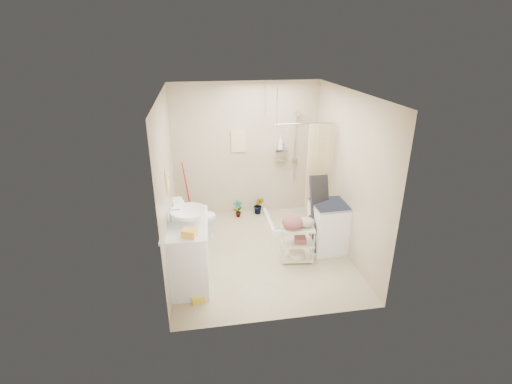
# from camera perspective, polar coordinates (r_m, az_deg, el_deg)

# --- Properties ---
(floor) EXTENTS (3.20, 3.20, 0.00)m
(floor) POSITION_cam_1_polar(r_m,az_deg,el_deg) (6.26, 0.69, -9.30)
(floor) COLOR #B8AE8A
(floor) RESTS_ON ground
(ceiling) EXTENTS (2.80, 3.20, 0.04)m
(ceiling) POSITION_cam_1_polar(r_m,az_deg,el_deg) (5.35, 0.82, 15.01)
(ceiling) COLOR silver
(ceiling) RESTS_ON ground
(wall_back) EXTENTS (2.80, 0.04, 2.60)m
(wall_back) POSITION_cam_1_polar(r_m,az_deg,el_deg) (7.18, -1.50, 6.38)
(wall_back) COLOR #BEAE93
(wall_back) RESTS_ON ground
(wall_front) EXTENTS (2.80, 0.04, 2.60)m
(wall_front) POSITION_cam_1_polar(r_m,az_deg,el_deg) (4.25, 4.54, -5.71)
(wall_front) COLOR #BEAE93
(wall_front) RESTS_ON ground
(wall_left) EXTENTS (0.04, 3.20, 2.60)m
(wall_left) POSITION_cam_1_polar(r_m,az_deg,el_deg) (5.62, -13.46, 1.01)
(wall_left) COLOR #BEAE93
(wall_left) RESTS_ON ground
(wall_right) EXTENTS (0.04, 3.20, 2.60)m
(wall_right) POSITION_cam_1_polar(r_m,az_deg,el_deg) (6.07, 13.90, 2.60)
(wall_right) COLOR #BEAE93
(wall_right) RESTS_ON ground
(vanity) EXTENTS (0.65, 1.11, 0.96)m
(vanity) POSITION_cam_1_polar(r_m,az_deg,el_deg) (5.45, -10.45, -9.12)
(vanity) COLOR silver
(vanity) RESTS_ON ground
(sink) EXTENTS (0.62, 0.62, 0.18)m
(sink) POSITION_cam_1_polar(r_m,az_deg,el_deg) (5.21, -10.33, -3.58)
(sink) COLOR white
(sink) RESTS_ON vanity
(counter_basket) EXTENTS (0.22, 0.20, 0.10)m
(counter_basket) POSITION_cam_1_polar(r_m,az_deg,el_deg) (4.84, -10.20, -6.25)
(counter_basket) COLOR yellow
(counter_basket) RESTS_ON vanity
(floor_basket) EXTENTS (0.28, 0.24, 0.13)m
(floor_basket) POSITION_cam_1_polar(r_m,az_deg,el_deg) (5.28, -8.98, -15.71)
(floor_basket) COLOR yellow
(floor_basket) RESTS_ON ground
(toilet) EXTENTS (0.76, 0.47, 0.75)m
(toilet) POSITION_cam_1_polar(r_m,az_deg,el_deg) (6.62, -9.30, -4.02)
(toilet) COLOR white
(toilet) RESTS_ON ground
(mop) EXTENTS (0.13, 0.13, 1.18)m
(mop) POSITION_cam_1_polar(r_m,az_deg,el_deg) (7.29, -10.89, 0.32)
(mop) COLOR #B61411
(mop) RESTS_ON ground
(potted_plant_a) EXTENTS (0.21, 0.17, 0.35)m
(potted_plant_a) POSITION_cam_1_polar(r_m,az_deg,el_deg) (7.35, -2.80, -2.60)
(potted_plant_a) COLOR brown
(potted_plant_a) RESTS_ON ground
(potted_plant_b) EXTENTS (0.25, 0.22, 0.37)m
(potted_plant_b) POSITION_cam_1_polar(r_m,az_deg,el_deg) (7.47, 0.42, -2.07)
(potted_plant_b) COLOR #983B20
(potted_plant_b) RESTS_ON ground
(hanging_towel) EXTENTS (0.28, 0.03, 0.42)m
(hanging_towel) POSITION_cam_1_polar(r_m,az_deg,el_deg) (7.08, -2.71, 7.83)
(hanging_towel) COLOR beige
(hanging_towel) RESTS_ON wall_back
(towel_ring) EXTENTS (0.04, 0.22, 0.34)m
(towel_ring) POSITION_cam_1_polar(r_m,az_deg,el_deg) (5.37, -13.52, 1.93)
(towel_ring) COLOR #F4D98D
(towel_ring) RESTS_ON wall_left
(tp_holder) EXTENTS (0.08, 0.12, 0.14)m
(tp_holder) POSITION_cam_1_polar(r_m,az_deg,el_deg) (5.89, -12.53, -4.03)
(tp_holder) COLOR white
(tp_holder) RESTS_ON wall_left
(shower) EXTENTS (1.10, 1.10, 2.10)m
(shower) POSITION_cam_1_polar(r_m,az_deg,el_deg) (6.90, 6.18, 3.41)
(shower) COLOR white
(shower) RESTS_ON ground
(shampoo_bottle_a) EXTENTS (0.11, 0.11, 0.27)m
(shampoo_bottle_a) POSITION_cam_1_polar(r_m,az_deg,el_deg) (7.16, 3.79, 7.57)
(shampoo_bottle_a) COLOR silver
(shampoo_bottle_a) RESTS_ON shower
(shampoo_bottle_b) EXTENTS (0.09, 0.09, 0.16)m
(shampoo_bottle_b) POSITION_cam_1_polar(r_m,az_deg,el_deg) (7.20, 4.01, 7.22)
(shampoo_bottle_b) COLOR #344DA2
(shampoo_bottle_b) RESTS_ON shower
(washing_machine) EXTENTS (0.59, 0.61, 0.83)m
(washing_machine) POSITION_cam_1_polar(r_m,az_deg,el_deg) (6.29, 11.10, -5.23)
(washing_machine) COLOR white
(washing_machine) RESTS_ON ground
(laundry_rack) EXTENTS (0.55, 0.36, 0.70)m
(laundry_rack) POSITION_cam_1_polar(r_m,az_deg,el_deg) (5.93, 6.40, -7.47)
(laundry_rack) COLOR beige
(laundry_rack) RESTS_ON ground
(ironing_board) EXTENTS (0.38, 0.24, 1.31)m
(ironing_board) POSITION_cam_1_polar(r_m,az_deg,el_deg) (6.16, 9.84, -3.25)
(ironing_board) COLOR black
(ironing_board) RESTS_ON ground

